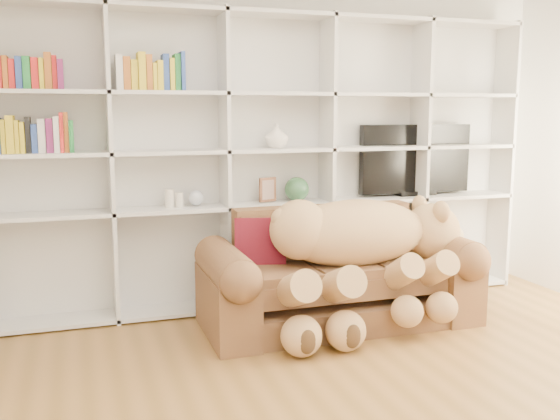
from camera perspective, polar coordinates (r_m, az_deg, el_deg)
name	(u,v)px	position (r m, az deg, el deg)	size (l,w,h in m)	color
wall_back	(270,142)	(5.30, -0.94, 6.19)	(5.00, 0.02, 2.70)	white
bookshelf	(247,149)	(5.11, -3.06, 5.57)	(4.43, 0.35, 2.40)	silver
sofa	(337,281)	(4.83, 5.27, -6.45)	(2.06, 0.89, 0.87)	brown
teddy_bear	(361,247)	(4.65, 7.39, -3.38)	(1.69, 0.89, 0.98)	tan
throw_pillow	(260,243)	(4.70, -1.85, -3.07)	(0.38, 0.12, 0.38)	#580F23
tv	(415,160)	(5.72, 12.25, 4.45)	(1.07, 0.18, 0.63)	black
picture_frame	(268,190)	(5.13, -1.14, 1.88)	(0.16, 0.03, 0.20)	brown
green_vase	(297,189)	(5.21, 1.55, 1.91)	(0.20, 0.20, 0.20)	#2C5635
figurine_tall	(169,198)	(4.96, -10.07, 1.06)	(0.07, 0.07, 0.15)	beige
figurine_short	(179,200)	(4.97, -9.21, 0.93)	(0.07, 0.07, 0.11)	beige
snow_globe	(196,198)	(4.99, -7.67, 1.11)	(0.12, 0.12, 0.12)	silver
shelf_vase	(277,136)	(5.12, -0.31, 6.80)	(0.19, 0.19, 0.20)	white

